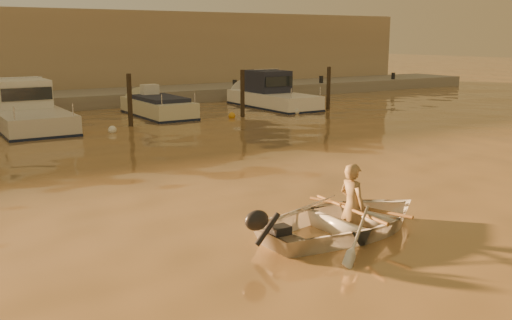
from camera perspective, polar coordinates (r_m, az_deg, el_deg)
ground_plane at (r=10.97m, az=14.25°, el=-5.94°), size 160.00×160.00×0.00m
dinghy at (r=10.09m, az=9.14°, el=-5.94°), size 3.51×2.59×0.70m
person at (r=10.09m, az=9.59°, el=-4.58°), size 0.39×0.57×1.52m
outboard_motor at (r=9.14m, az=2.32°, el=-7.40°), size 0.92×0.45×0.70m
oar_port at (r=10.20m, az=10.19°, el=-4.66°), size 0.60×2.04×0.13m
oar_starboard at (r=10.06m, az=9.38°, el=-4.86°), size 0.31×2.09×0.13m
moored_boat_2 at (r=23.64m, az=-22.09°, el=4.68°), size 2.36×7.87×1.75m
moored_boat_3 at (r=25.19m, az=-9.76°, el=4.89°), size 1.80×5.30×0.95m
moored_boat_4 at (r=27.96m, az=1.70°, el=6.59°), size 2.03×6.34×1.75m
piling_2 at (r=22.35m, az=-12.50°, el=5.62°), size 0.18×0.18×2.20m
piling_3 at (r=24.47m, az=-1.36°, el=6.44°), size 0.18×0.18×2.20m
piling_4 at (r=27.16m, az=7.25°, el=6.92°), size 0.18×0.18×2.20m
fender_c at (r=21.03m, az=-14.17°, el=2.93°), size 0.30×0.30×0.30m
fender_d at (r=24.13m, az=-2.43°, el=4.44°), size 0.30×0.30×0.30m
fender_e at (r=25.51m, az=4.03°, el=4.84°), size 0.30×0.30×0.30m
quay at (r=29.80m, az=-17.12°, el=5.49°), size 52.00×4.00×1.00m
waterfront_building at (r=34.99m, az=-19.77°, el=9.93°), size 46.00×7.00×4.80m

